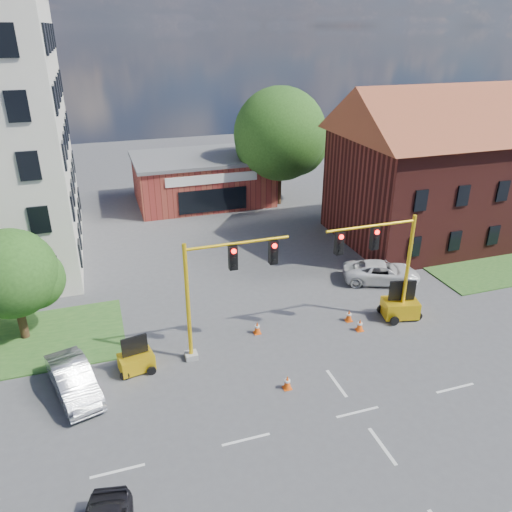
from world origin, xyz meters
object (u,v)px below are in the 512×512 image
Objects in this scene: signal_mast_east at (382,259)px; trailer_east at (400,306)px; signal_mast_west at (221,284)px; pickup_white at (381,272)px; trailer_west at (136,360)px.

trailer_east is at bearing 5.76° from signal_mast_east.
pickup_white is (11.62, 4.28, -3.25)m from signal_mast_west.
trailer_east reaches higher than pickup_white.
signal_mast_west is 5.46m from trailer_west.
trailer_west is 0.83× the size of trailer_east.
signal_mast_east is at bearing 0.00° from signal_mast_west.
signal_mast_west reaches higher than trailer_east.
signal_mast_west and signal_mast_east have the same top height.
signal_mast_east reaches higher than trailer_west.
trailer_west is at bearing 127.18° from pickup_white.
signal_mast_west is 12.80m from pickup_white.
trailer_west is 0.37× the size of pickup_white.
signal_mast_east reaches higher than trailer_east.
trailer_west is 14.65m from trailer_east.
trailer_west is (-13.02, -0.11, -3.35)m from signal_mast_east.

